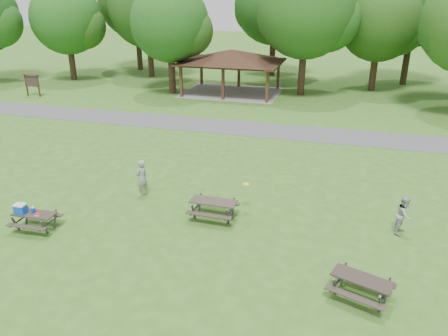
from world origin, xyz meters
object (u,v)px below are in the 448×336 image
(frisbee_thrower, at_px, (142,178))
(frisbee_catcher, at_px, (404,215))
(picnic_table_middle, at_px, (213,205))
(picnic_table_near, at_px, (30,214))

(frisbee_thrower, relative_size, frisbee_catcher, 1.11)
(picnic_table_middle, height_order, frisbee_thrower, frisbee_thrower)
(picnic_table_near, distance_m, frisbee_thrower, 4.82)
(picnic_table_near, bearing_deg, frisbee_thrower, 53.80)
(picnic_table_middle, relative_size, frisbee_thrower, 1.11)
(picnic_table_middle, height_order, frisbee_catcher, frisbee_catcher)
(frisbee_thrower, xyz_separation_m, frisbee_catcher, (10.97, -0.27, -0.09))
(picnic_table_near, distance_m, picnic_table_middle, 7.09)
(picnic_table_near, relative_size, frisbee_thrower, 1.00)
(picnic_table_near, bearing_deg, picnic_table_middle, 22.79)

